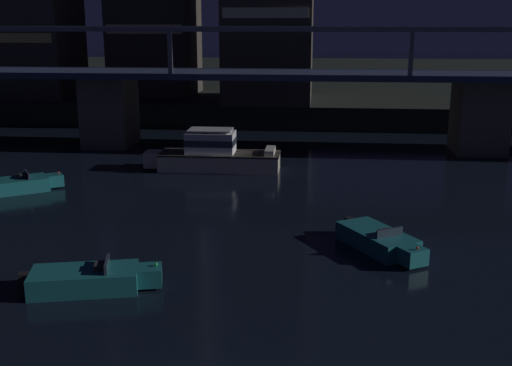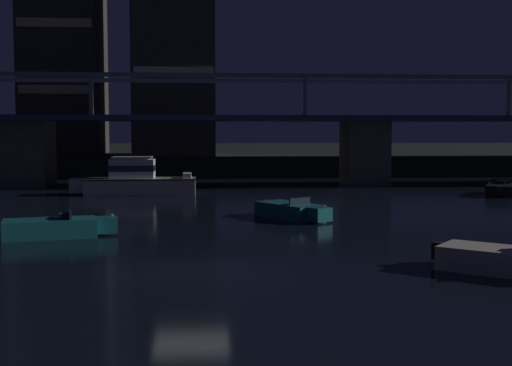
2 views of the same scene
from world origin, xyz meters
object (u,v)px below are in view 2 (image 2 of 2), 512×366
speedboat_near_center (292,211)px  speedboat_mid_right (55,228)px  river_bridge (200,136)px  speedboat_mid_left (510,261)px  cabin_cruiser_near_left (136,180)px  speedboat_mid_center (500,189)px

speedboat_near_center → speedboat_mid_right: (-11.13, -5.40, 0.00)m
river_bridge → speedboat_mid_left: 38.17m
river_bridge → cabin_cruiser_near_left: size_ratio=10.12×
cabin_cruiser_near_left → speedboat_near_center: (9.67, -14.46, -0.64)m
speedboat_mid_center → speedboat_mid_right: 32.88m
speedboat_near_center → speedboat_mid_right: 12.37m
speedboat_near_center → speedboat_mid_left: 15.04m
speedboat_mid_left → speedboat_mid_right: 18.54m
river_bridge → speedboat_mid_right: 28.76m
speedboat_near_center → cabin_cruiser_near_left: bearing=123.8°
speedboat_mid_left → speedboat_mid_right: size_ratio=0.88×
cabin_cruiser_near_left → speedboat_mid_right: cabin_cruiser_near_left is taller
cabin_cruiser_near_left → speedboat_near_center: 17.41m
river_bridge → speedboat_mid_left: river_bridge is taller
speedboat_mid_center → speedboat_mid_right: same height
river_bridge → speedboat_near_center: river_bridge is taller
river_bridge → speedboat_mid_right: (-6.07, -27.85, -3.85)m
speedboat_mid_center → speedboat_near_center: bearing=-145.0°
cabin_cruiser_near_left → speedboat_near_center: cabin_cruiser_near_left is taller
speedboat_near_center → speedboat_mid_center: size_ratio=0.98×
speedboat_mid_left → speedboat_mid_center: bearing=65.8°
speedboat_mid_left → speedboat_mid_center: size_ratio=0.93×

